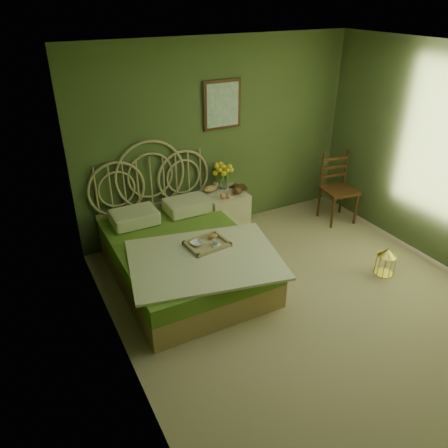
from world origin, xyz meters
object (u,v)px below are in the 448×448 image
chair (336,183)px  birdcage (386,262)px  bed (183,254)px  nightstand (224,208)px

chair → birdcage: (-0.42, -1.47, -0.40)m
bed → nightstand: 1.22m
chair → birdcage: bearing=-97.4°
bed → birdcage: (2.19, -1.10, -0.14)m
chair → birdcage: chair is taller
birdcage → chair: bearing=74.1°
bed → chair: (2.61, 0.37, 0.26)m
nightstand → chair: size_ratio=1.01×
nightstand → chair: 1.71m
nightstand → birdcage: nightstand is taller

